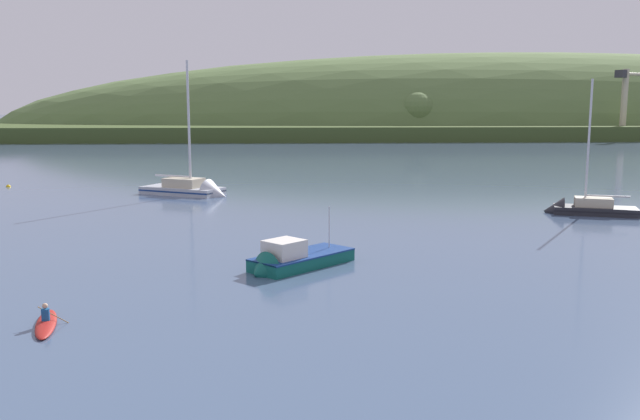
{
  "coord_description": "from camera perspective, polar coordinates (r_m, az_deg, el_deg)",
  "views": [
    {
      "loc": [
        0.47,
        -7.03,
        8.52
      ],
      "look_at": [
        -1.38,
        39.56,
        1.28
      ],
      "focal_mm": 37.45,
      "sensor_mm": 36.0,
      "label": 1
    }
  ],
  "objects": [
    {
      "name": "sailboat_near_mooring",
      "position": [
        57.45,
        21.52,
        -0.03
      ],
      "size": [
        7.42,
        4.09,
        11.73
      ],
      "rotation": [
        0.0,
        0.0,
        2.89
      ],
      "color": "#232328",
      "rests_on": "ground"
    },
    {
      "name": "far_shoreline_hill",
      "position": [
        227.81,
        16.94,
        6.34
      ],
      "size": [
        448.27,
        143.83,
        51.29
      ],
      "rotation": [
        0.0,
        0.0,
        0.1
      ],
      "color": "#3C4E24",
      "rests_on": "ground"
    },
    {
      "name": "canoe_with_paddler",
      "position": [
        28.69,
        -22.36,
        -8.93
      ],
      "size": [
        2.01,
        3.83,
        1.02
      ],
      "rotation": [
        0.0,
        0.0,
        1.92
      ],
      "color": "maroon",
      "rests_on": "ground"
    },
    {
      "name": "dockside_crane",
      "position": [
        191.14,
        24.58,
        8.12
      ],
      "size": [
        12.49,
        9.31,
        18.06
      ],
      "rotation": [
        0.0,
        0.0,
        0.6
      ],
      "color": "#4C4C51",
      "rests_on": "ground"
    },
    {
      "name": "fishing_boat_moored",
      "position": [
        35.61,
        -2.31,
        -4.51
      ],
      "size": [
        5.91,
        6.32,
        3.9
      ],
      "rotation": [
        0.0,
        0.0,
        4.0
      ],
      "color": "#0F564C",
      "rests_on": "ground"
    },
    {
      "name": "mooring_buoy_midchannel",
      "position": [
        79.04,
        -25.08,
        1.8
      ],
      "size": [
        0.48,
        0.48,
        0.56
      ],
      "color": "yellow",
      "rests_on": "ground"
    },
    {
      "name": "sailboat_outer_reach",
      "position": [
        66.22,
        -10.84,
        1.47
      ],
      "size": [
        9.6,
        6.49,
        14.49
      ],
      "rotation": [
        0.0,
        0.0,
        5.89
      ],
      "color": "#ADB2BC",
      "rests_on": "ground"
    }
  ]
}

